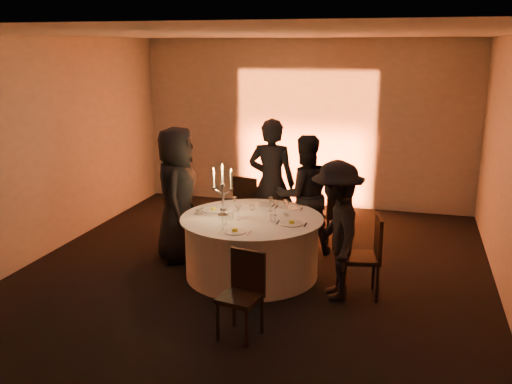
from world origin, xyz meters
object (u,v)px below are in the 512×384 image
(chair_back_left, at_px, (249,202))
(guest_back_left, at_px, (272,183))
(guest_back_right, at_px, (304,195))
(candelabra, at_px, (223,198))
(chair_front, at_px, (243,289))
(guest_right, at_px, (337,230))
(chair_back_right, at_px, (337,211))
(guest_left, at_px, (177,194))
(banquet_table, at_px, (252,246))
(chair_left, at_px, (175,212))
(chair_right, at_px, (368,251))
(coffee_cup, at_px, (199,212))

(chair_back_left, xyz_separation_m, guest_back_left, (0.44, -0.33, 0.41))
(guest_back_right, xyz_separation_m, candelabra, (-0.85, -1.01, 0.16))
(chair_front, bearing_deg, guest_right, 68.22)
(chair_front, relative_size, guest_back_right, 0.52)
(chair_back_right, distance_m, guest_left, 2.40)
(banquet_table, height_order, guest_back_right, guest_back_right)
(chair_left, distance_m, candelabra, 1.25)
(chair_back_right, xyz_separation_m, candelabra, (-1.24, -1.57, 0.52))
(banquet_table, xyz_separation_m, chair_front, (0.35, -1.52, 0.11))
(candelabra, bearing_deg, banquet_table, 6.95)
(chair_back_left, distance_m, guest_back_right, 1.13)
(chair_front, bearing_deg, chair_right, 60.27)
(banquet_table, height_order, candelabra, candelabra)
(guest_back_left, bearing_deg, guest_right, 128.87)
(chair_back_right, height_order, chair_right, chair_right)
(banquet_table, distance_m, guest_right, 1.25)
(chair_left, xyz_separation_m, guest_back_right, (1.80, 0.35, 0.29))
(chair_back_right, bearing_deg, banquet_table, 32.60)
(candelabra, bearing_deg, guest_right, -12.08)
(chair_front, relative_size, candelabra, 1.28)
(chair_left, relative_size, chair_front, 1.13)
(guest_left, bearing_deg, candelabra, -127.45)
(candelabra, bearing_deg, coffee_cup, 179.46)
(chair_back_left, height_order, chair_back_right, chair_back_left)
(chair_left, bearing_deg, chair_back_left, -71.93)
(chair_back_right, bearing_deg, chair_front, 52.52)
(guest_back_right, bearing_deg, chair_right, 102.74)
(guest_right, height_order, coffee_cup, guest_right)
(chair_left, bearing_deg, candelabra, -152.36)
(chair_left, relative_size, guest_left, 0.54)
(chair_front, height_order, candelabra, candelabra)
(coffee_cup, bearing_deg, chair_back_right, 45.09)
(chair_back_left, relative_size, guest_back_left, 0.51)
(banquet_table, bearing_deg, chair_back_right, 60.35)
(chair_back_right, xyz_separation_m, guest_right, (0.25, -1.89, 0.33))
(guest_left, distance_m, guest_back_right, 1.75)
(chair_right, bearing_deg, guest_left, -112.43)
(chair_back_right, distance_m, chair_right, 1.88)
(candelabra, bearing_deg, guest_back_right, 50.11)
(banquet_table, height_order, coffee_cup, coffee_cup)
(chair_right, height_order, coffee_cup, chair_right)
(chair_back_right, distance_m, guest_right, 1.94)
(chair_right, relative_size, guest_left, 0.54)
(chair_back_right, bearing_deg, guest_back_left, -5.62)
(chair_right, xyz_separation_m, coffee_cup, (-2.17, 0.21, 0.25))
(chair_left, distance_m, guest_back_right, 1.86)
(guest_back_left, bearing_deg, chair_front, 99.92)
(guest_back_left, distance_m, candelabra, 1.25)
(chair_back_right, height_order, guest_right, guest_right)
(chair_front, height_order, coffee_cup, chair_front)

